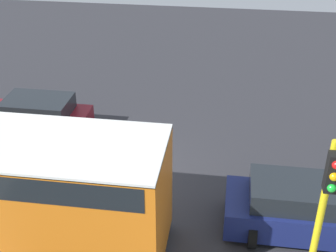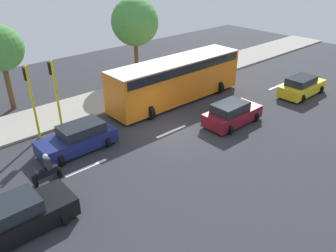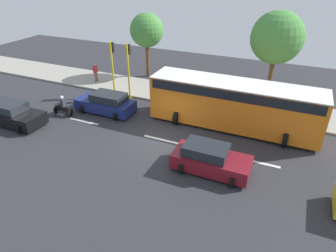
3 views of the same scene
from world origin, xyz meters
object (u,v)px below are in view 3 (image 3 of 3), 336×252
(street_tree_south, at_px, (147,31))
(traffic_light_midblock, at_px, (129,63))
(car_dark_blue, at_px, (106,103))
(city_bus, at_px, (234,102))
(traffic_light_corner, at_px, (113,61))
(street_tree_center, at_px, (277,38))
(motorcycle, at_px, (63,107))
(pedestrian_near_signal, at_px, (96,72))
(car_maroon, at_px, (210,159))
(car_black, at_px, (12,114))

(street_tree_south, bearing_deg, traffic_light_midblock, -168.10)
(car_dark_blue, bearing_deg, city_bus, -80.30)
(traffic_light_corner, height_order, street_tree_center, street_tree_center)
(traffic_light_midblock, height_order, street_tree_center, street_tree_center)
(motorcycle, relative_size, street_tree_center, 0.23)
(city_bus, relative_size, pedestrian_near_signal, 6.51)
(city_bus, distance_m, street_tree_center, 7.62)
(motorcycle, distance_m, street_tree_center, 17.03)
(car_maroon, distance_m, traffic_light_midblock, 11.17)
(car_black, relative_size, traffic_light_corner, 1.00)
(car_dark_blue, distance_m, car_black, 6.40)
(car_maroon, bearing_deg, street_tree_center, -6.67)
(street_tree_center, bearing_deg, car_black, 129.16)
(car_maroon, distance_m, car_black, 13.98)
(car_maroon, bearing_deg, car_dark_blue, 67.82)
(city_bus, xyz_separation_m, traffic_light_corner, (1.39, 10.13, 1.08))
(motorcycle, bearing_deg, pedestrian_near_signal, 15.03)
(car_black, relative_size, traffic_light_midblock, 1.00)
(car_black, bearing_deg, city_bus, -68.02)
(motorcycle, relative_size, street_tree_south, 0.26)
(car_dark_blue, height_order, street_tree_center, street_tree_center)
(car_maroon, distance_m, street_tree_south, 15.88)
(car_dark_blue, bearing_deg, traffic_light_corner, 21.11)
(car_maroon, bearing_deg, traffic_light_corner, 56.96)
(motorcycle, xyz_separation_m, street_tree_south, (9.93, -1.82, 3.70))
(street_tree_south, bearing_deg, car_maroon, -140.50)
(car_black, height_order, street_tree_south, street_tree_south)
(traffic_light_midblock, height_order, street_tree_south, street_tree_south)
(street_tree_south, bearing_deg, city_bus, -124.43)
(car_maroon, distance_m, pedestrian_near_signal, 15.79)
(car_maroon, distance_m, motorcycle, 11.82)
(traffic_light_midblock, relative_size, street_tree_center, 0.67)
(car_maroon, height_order, street_tree_center, street_tree_center)
(pedestrian_near_signal, xyz_separation_m, traffic_light_midblock, (-1.78, -4.65, 1.87))
(car_dark_blue, bearing_deg, street_tree_center, -51.06)
(traffic_light_corner, bearing_deg, car_maroon, -123.04)
(car_maroon, distance_m, street_tree_center, 12.86)
(pedestrian_near_signal, bearing_deg, traffic_light_corner, -119.12)
(car_maroon, height_order, city_bus, city_bus)
(motorcycle, relative_size, traffic_light_midblock, 0.34)
(car_maroon, xyz_separation_m, city_bus, (5.23, 0.06, 1.14))
(traffic_light_corner, xyz_separation_m, street_tree_center, (5.53, -11.60, 1.74))
(car_maroon, xyz_separation_m, traffic_light_corner, (6.62, 10.18, 2.22))
(car_dark_blue, relative_size, street_tree_center, 0.65)
(car_dark_blue, height_order, traffic_light_corner, traffic_light_corner)
(car_black, distance_m, motorcycle, 3.34)
(traffic_light_midblock, bearing_deg, car_dark_blue, 173.53)
(car_maroon, bearing_deg, motorcycle, 80.24)
(city_bus, relative_size, street_tree_south, 1.86)
(pedestrian_near_signal, bearing_deg, car_maroon, -122.13)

